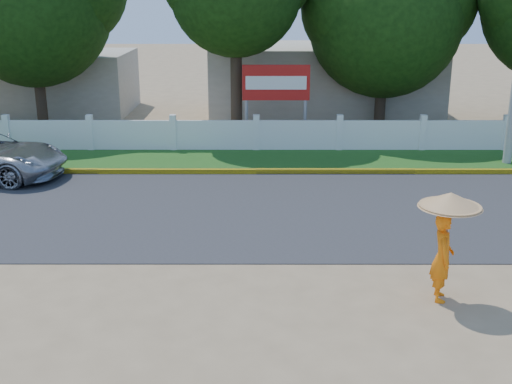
% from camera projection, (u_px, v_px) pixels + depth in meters
% --- Properties ---
extents(ground, '(120.00, 120.00, 0.00)m').
position_uv_depth(ground, '(256.00, 285.00, 12.63)').
color(ground, '#9E8460').
rests_on(ground, ground).
extents(road, '(60.00, 7.00, 0.02)m').
position_uv_depth(road, '(256.00, 210.00, 16.92)').
color(road, '#38383A').
rests_on(road, ground).
extents(grass_verge, '(60.00, 3.50, 0.03)m').
position_uv_depth(grass_verge, '(256.00, 160.00, 21.92)').
color(grass_verge, '#2D601E').
rests_on(grass_verge, ground).
extents(curb, '(40.00, 0.18, 0.16)m').
position_uv_depth(curb, '(256.00, 171.00, 20.28)').
color(curb, yellow).
rests_on(curb, ground).
extents(fence, '(40.00, 0.10, 1.10)m').
position_uv_depth(fence, '(256.00, 135.00, 23.15)').
color(fence, silver).
rests_on(fence, ground).
extents(building_near, '(10.00, 6.00, 3.20)m').
position_uv_depth(building_near, '(322.00, 81.00, 29.31)').
color(building_near, '#B7AD99').
rests_on(building_near, ground).
extents(building_far, '(8.00, 5.00, 2.80)m').
position_uv_depth(building_far, '(46.00, 82.00, 30.34)').
color(building_far, '#B7AD99').
rests_on(building_far, ground).
extents(monk_with_parasol, '(1.15, 1.15, 2.10)m').
position_uv_depth(monk_with_parasol, '(446.00, 231.00, 11.68)').
color(monk_with_parasol, orange).
rests_on(monk_with_parasol, ground).
extents(billboard, '(2.50, 0.13, 2.95)m').
position_uv_depth(billboard, '(276.00, 87.00, 23.71)').
color(billboard, gray).
rests_on(billboard, ground).
extents(tree_row, '(41.03, 7.92, 9.11)m').
position_uv_depth(tree_row, '(400.00, 6.00, 24.52)').
color(tree_row, '#473828').
rests_on(tree_row, ground).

